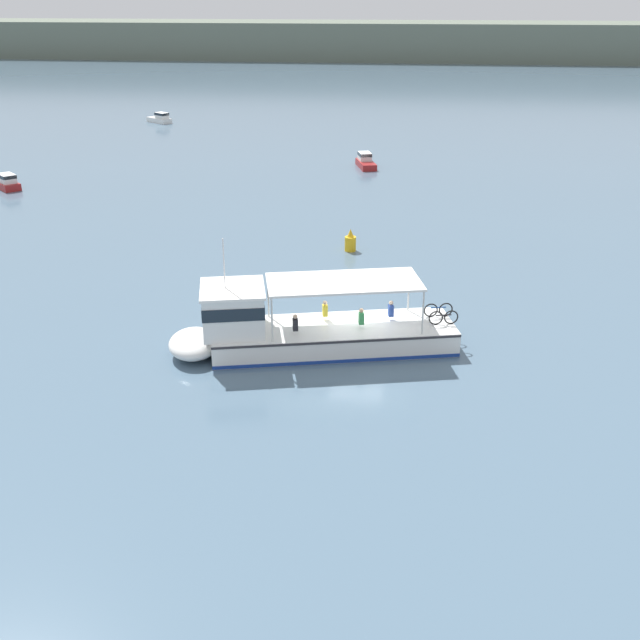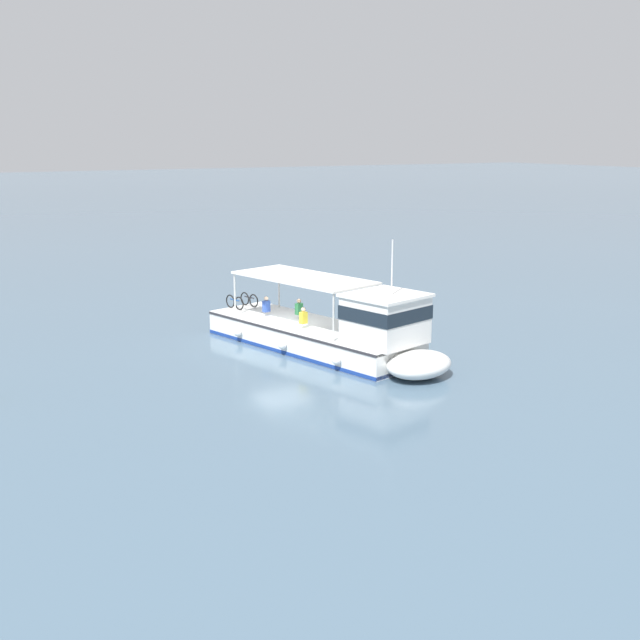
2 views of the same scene
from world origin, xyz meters
TOP-DOWN VIEW (x-y plane):
  - ground_plane at (0.00, 0.00)m, footprint 400.00×400.00m
  - ferry_main at (-2.62, -1.33)m, footprint 13.07×6.14m

SIDE VIEW (x-z plane):
  - ground_plane at x=0.00m, z-range 0.00..0.00m
  - ferry_main at x=-2.62m, z-range -1.64..3.68m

